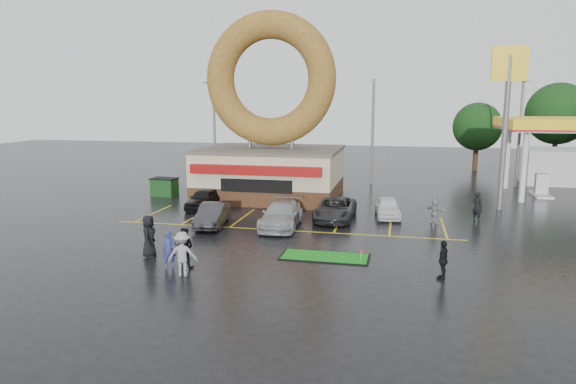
% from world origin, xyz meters
% --- Properties ---
extents(ground, '(120.00, 120.00, 0.00)m').
position_xyz_m(ground, '(0.00, 0.00, 0.00)').
color(ground, black).
rests_on(ground, ground).
extents(donut_shop, '(10.20, 8.70, 13.50)m').
position_xyz_m(donut_shop, '(-3.00, 12.97, 4.46)').
color(donut_shop, '#472B19').
rests_on(donut_shop, ground).
extents(gas_station, '(12.30, 13.65, 5.90)m').
position_xyz_m(gas_station, '(20.00, 20.94, 3.70)').
color(gas_station, silver).
rests_on(gas_station, ground).
extents(shell_sign, '(2.20, 0.36, 10.60)m').
position_xyz_m(shell_sign, '(13.00, 12.00, 7.38)').
color(shell_sign, slate).
rests_on(shell_sign, ground).
extents(streetlight_left, '(0.40, 2.21, 9.00)m').
position_xyz_m(streetlight_left, '(-10.00, 19.92, 4.78)').
color(streetlight_left, slate).
rests_on(streetlight_left, ground).
extents(streetlight_mid, '(0.40, 2.21, 9.00)m').
position_xyz_m(streetlight_mid, '(4.00, 20.92, 4.78)').
color(streetlight_mid, slate).
rests_on(streetlight_mid, ground).
extents(streetlight_right, '(0.40, 2.21, 9.00)m').
position_xyz_m(streetlight_right, '(16.00, 21.92, 4.78)').
color(streetlight_right, slate).
rests_on(streetlight_right, ground).
extents(tree_far_c, '(6.30, 6.30, 9.00)m').
position_xyz_m(tree_far_c, '(22.00, 34.00, 5.84)').
color(tree_far_c, '#332114').
rests_on(tree_far_c, ground).
extents(tree_far_d, '(4.90, 4.90, 7.00)m').
position_xyz_m(tree_far_d, '(14.00, 32.00, 4.53)').
color(tree_far_d, '#332114').
rests_on(tree_far_d, ground).
extents(car_black, '(1.61, 3.94, 1.34)m').
position_xyz_m(car_black, '(-6.37, 8.00, 0.67)').
color(car_black, black).
rests_on(car_black, ground).
extents(car_dgrey, '(1.87, 4.13, 1.31)m').
position_xyz_m(car_dgrey, '(-4.06, 3.50, 0.66)').
color(car_dgrey, '#2B2B2D').
rests_on(car_dgrey, ground).
extents(car_silver, '(2.25, 5.06, 1.44)m').
position_xyz_m(car_silver, '(-0.11, 4.13, 0.72)').
color(car_silver, '#A4A4A9').
rests_on(car_silver, ground).
extents(car_grey, '(2.32, 4.87, 1.34)m').
position_xyz_m(car_grey, '(2.66, 6.63, 0.67)').
color(car_grey, '#29292B').
rests_on(car_grey, ground).
extents(car_white, '(1.85, 3.81, 1.25)m').
position_xyz_m(car_white, '(5.77, 8.00, 0.63)').
color(car_white, white).
rests_on(car_white, ground).
extents(person_blue, '(0.72, 0.66, 1.64)m').
position_xyz_m(person_blue, '(-3.18, -4.06, 0.82)').
color(person_blue, navy).
rests_on(person_blue, ground).
extents(person_blackjkt, '(0.87, 0.68, 1.78)m').
position_xyz_m(person_blackjkt, '(-2.58, -3.84, 0.89)').
color(person_blackjkt, black).
rests_on(person_blackjkt, ground).
extents(person_hoodie, '(1.34, 0.94, 1.88)m').
position_xyz_m(person_hoodie, '(-2.20, -4.87, 0.94)').
color(person_hoodie, gray).
rests_on(person_hoodie, ground).
extents(person_bystander, '(0.83, 1.08, 1.98)m').
position_xyz_m(person_bystander, '(-4.79, -2.78, 0.99)').
color(person_bystander, black).
rests_on(person_bystander, ground).
extents(person_cameraman, '(0.69, 1.03, 1.62)m').
position_xyz_m(person_cameraman, '(8.28, -2.97, 0.81)').
color(person_cameraman, black).
rests_on(person_cameraman, ground).
extents(person_walker_near, '(1.35, 1.30, 1.54)m').
position_xyz_m(person_walker_near, '(8.53, 6.95, 0.77)').
color(person_walker_near, gray).
rests_on(person_walker_near, ground).
extents(person_walker_far, '(0.79, 0.76, 1.82)m').
position_xyz_m(person_walker_far, '(11.02, 7.93, 0.91)').
color(person_walker_far, black).
rests_on(person_walker_far, ground).
extents(dumpster, '(1.89, 1.34, 1.30)m').
position_xyz_m(dumpster, '(-11.05, 11.76, 0.65)').
color(dumpster, '#1B461D').
rests_on(dumpster, ground).
extents(putting_green, '(4.11, 1.79, 0.52)m').
position_xyz_m(putting_green, '(3.18, -1.09, 0.03)').
color(putting_green, black).
rests_on(putting_green, ground).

